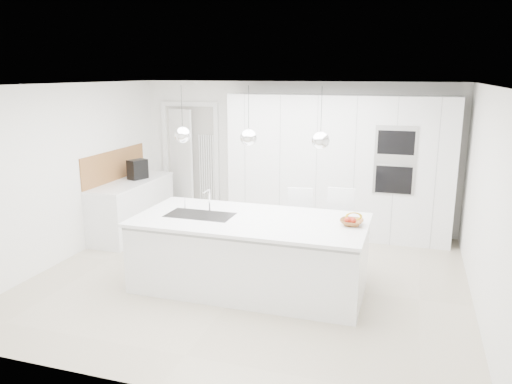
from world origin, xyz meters
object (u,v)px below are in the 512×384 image
(espresso_machine, at_px, (138,169))
(bar_stool_left, at_px, (297,229))
(island_base, at_px, (249,256))
(fruit_bowl, at_px, (352,222))
(bar_stool_right, at_px, (338,233))

(espresso_machine, xyz_separation_m, bar_stool_left, (2.93, -0.80, -0.52))
(island_base, bearing_deg, fruit_bowl, 6.81)
(island_base, height_order, bar_stool_right, bar_stool_right)
(fruit_bowl, xyz_separation_m, bar_stool_left, (-0.82, 0.75, -0.39))
(bar_stool_left, distance_m, bar_stool_right, 0.58)
(fruit_bowl, distance_m, bar_stool_right, 0.81)
(island_base, height_order, fruit_bowl, fruit_bowl)
(island_base, relative_size, bar_stool_left, 2.58)
(island_base, distance_m, bar_stool_left, 0.99)
(espresso_machine, height_order, bar_stool_right, espresso_machine)
(fruit_bowl, bearing_deg, bar_stool_right, 109.71)
(island_base, bearing_deg, bar_stool_left, 65.93)
(bar_stool_right, bearing_deg, bar_stool_left, 170.30)
(espresso_machine, bearing_deg, fruit_bowl, -1.76)
(espresso_machine, distance_m, bar_stool_right, 3.65)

